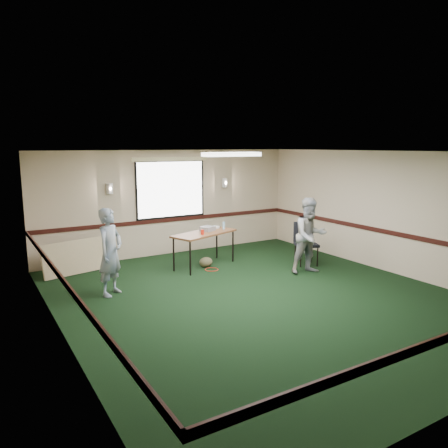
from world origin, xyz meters
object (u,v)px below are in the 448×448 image
folding_table (204,235)px  person_right (310,236)px  conference_chair (305,240)px  person_left (110,252)px  projector (208,229)px

folding_table → person_right: size_ratio=1.04×
conference_chair → person_left: size_ratio=0.60×
conference_chair → person_right: bearing=-102.8°
conference_chair → person_left: (-4.66, 0.19, 0.25)m
folding_table → projector: (0.16, 0.14, 0.11)m
folding_table → person_left: (-2.46, -0.84, 0.08)m
projector → person_left: bearing=175.1°
person_left → person_right: person_right is taller
folding_table → person_right: bearing=-63.1°
folding_table → person_left: person_left is taller
folding_table → conference_chair: size_ratio=1.74×
person_right → conference_chair: bearing=64.5°
projector → person_right: (1.59, -1.81, -0.02)m
folding_table → conference_chair: (2.19, -1.02, -0.17)m
projector → person_left: (-2.63, -0.97, -0.03)m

